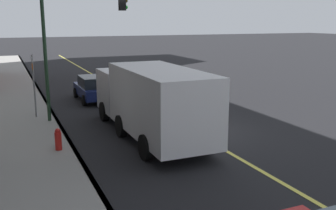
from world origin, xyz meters
The scene contains 10 objects.
ground centered at (0.00, 0.00, 0.00)m, with size 200.00×200.00×0.00m, color black.
sidewalk_slab centered at (0.00, 6.41, 0.07)m, with size 80.00×2.72×0.15m, color gray.
curb_edge centered at (0.00, 5.13, 0.07)m, with size 80.00×0.16×0.15m, color slate.
lane_stripe_center centered at (0.00, 0.00, 0.01)m, with size 80.00×0.16×0.01m, color #D8CC4C.
car_navy centered at (7.93, 2.37, 0.76)m, with size 3.97×1.90×1.47m.
car_silver centered at (7.47, -1.91, 0.73)m, with size 4.48×2.12×1.44m.
truck_white centered at (-0.18, 1.87, 1.58)m, with size 8.42×2.55×2.89m.
traffic_light_mast centered at (3.54, 4.04, 4.30)m, with size 0.28×3.96×6.32m.
street_sign_post centered at (4.55, 5.96, 1.83)m, with size 0.60×0.08×3.12m.
fire_hydrant centered at (-0.88, 5.65, 0.47)m, with size 0.24×0.24×0.94m.
Camera 1 is at (-14.51, 7.27, 4.68)m, focal length 41.38 mm.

